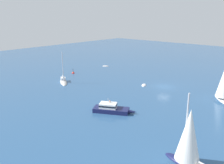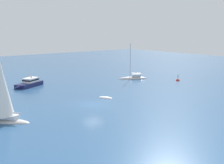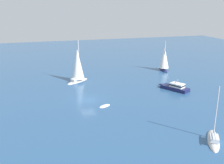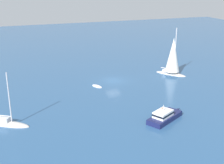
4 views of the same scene
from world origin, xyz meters
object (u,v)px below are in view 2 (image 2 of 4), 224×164
rib (105,98)px  ketch (133,78)px  launch (29,83)px  sloop (1,91)px  channel_buoy (178,81)px

rib → ketch: bearing=-82.2°
launch → sloop: 21.55m
ketch → channel_buoy: ketch is taller
channel_buoy → sloop: bearing=97.7°
ketch → sloop: bearing=53.7°
ketch → sloop: sloop is taller
launch → rib: launch is taller
ketch → launch: bearing=16.6°
rib → launch: bearing=-10.3°
ketch → launch: size_ratio=1.12×
ketch → launch: 20.77m
rib → channel_buoy: bearing=-107.4°
rib → sloop: 16.63m
channel_buoy → launch: bearing=62.8°
ketch → launch: (5.72, 19.96, 0.46)m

